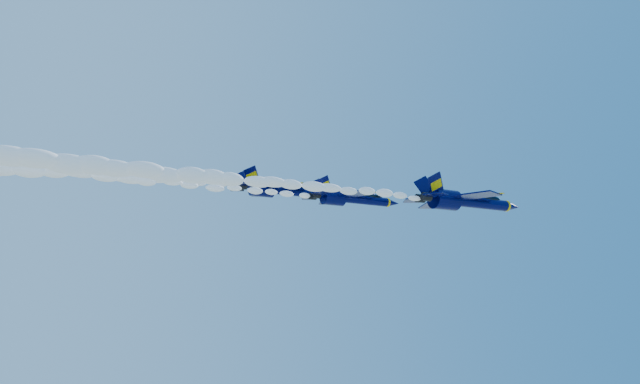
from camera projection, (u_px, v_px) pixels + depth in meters
name	position (u px, v px, depth m)	size (l,w,h in m)	color
jet_lead	(465.00, 201.00, 93.70)	(19.67, 16.13, 7.31)	#010438
smoke_trail_jet_lead	(240.00, 180.00, 76.77)	(55.19, 2.51, 2.26)	white
jet_second	(351.00, 198.00, 91.50)	(15.21, 12.47, 5.65)	#010438
smoke_trail_jet_second	(110.00, 177.00, 75.47)	(55.19, 1.94, 1.74)	white
jet_third	(281.00, 190.00, 98.41)	(16.93, 13.89, 6.29)	#010438
smoke_trail_jet_third	(41.00, 168.00, 82.03)	(55.19, 2.16, 1.94)	white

